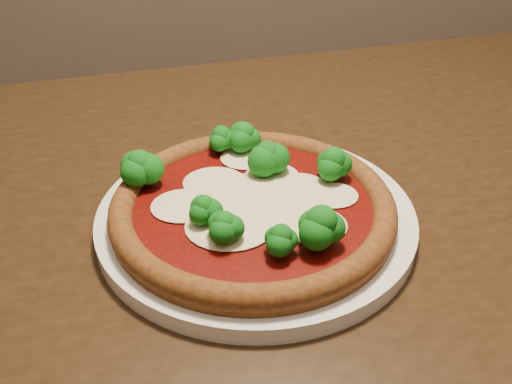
{
  "coord_description": "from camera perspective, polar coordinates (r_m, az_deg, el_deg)",
  "views": [
    {
      "loc": [
        -0.28,
        -0.31,
        1.11
      ],
      "look_at": [
        -0.23,
        0.17,
        0.79
      ],
      "focal_mm": 40.0,
      "sensor_mm": 36.0,
      "label": 1
    }
  ],
  "objects": [
    {
      "name": "pizza",
      "position": [
        0.57,
        -0.31,
        -1.01
      ],
      "size": [
        0.28,
        0.28,
        0.06
      ],
      "rotation": [
        0.0,
        0.0,
        -0.06
      ],
      "color": "brown",
      "rests_on": "plate"
    },
    {
      "name": "plate",
      "position": [
        0.59,
        0.0,
        -2.5
      ],
      "size": [
        0.33,
        0.33,
        0.02
      ],
      "primitive_type": "cylinder",
      "color": "silver",
      "rests_on": "dining_table"
    },
    {
      "name": "dining_table",
      "position": [
        0.72,
        3.57,
        -5.64
      ],
      "size": [
        1.38,
        1.0,
        0.75
      ],
      "rotation": [
        0.0,
        0.0,
        0.18
      ],
      "color": "black",
      "rests_on": "floor"
    }
  ]
}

